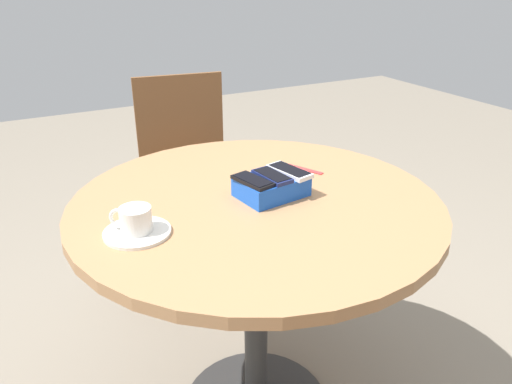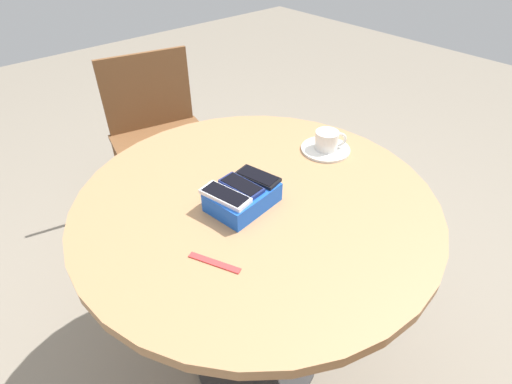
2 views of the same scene
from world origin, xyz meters
The scene contains 10 objects.
ground_plane centered at (0.00, 0.00, 0.00)m, with size 8.00×8.00×0.00m, color gray.
round_table centered at (0.00, 0.00, 0.62)m, with size 0.98×0.98×0.76m.
phone_box centered at (-0.05, 0.00, 0.78)m, with size 0.19×0.15×0.05m.
phone_white centered at (-0.10, 0.00, 0.82)m, with size 0.08×0.14×0.01m.
phone_navy centered at (-0.04, 0.01, 0.82)m, with size 0.07×0.12×0.01m.
phone_black centered at (0.01, 0.01, 0.82)m, with size 0.08×0.13×0.01m.
saucer centered at (0.33, 0.04, 0.76)m, with size 0.16×0.16×0.01m, color silver.
coffee_cup centered at (0.33, 0.04, 0.80)m, with size 0.09×0.08×0.06m.
lanyard_strap centered at (-0.23, -0.12, 0.76)m, with size 0.13×0.02×0.00m, color red.
chair_near_window centered at (0.22, 0.94, 0.45)m, with size 0.54×0.54×0.83m.
Camera 2 is at (-0.56, -0.64, 1.43)m, focal length 28.00 mm.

